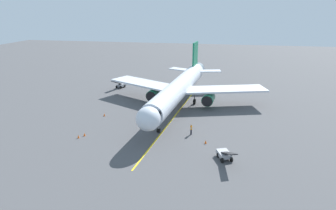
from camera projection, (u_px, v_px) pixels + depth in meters
name	position (u px, v px, depth m)	size (l,w,h in m)	color
ground_plane	(170.00, 105.00, 62.66)	(220.00, 220.00, 0.00)	#4C4C4F
apron_lead_in_line	(174.00, 117.00, 55.90)	(0.24, 40.00, 0.01)	yellow
airplane	(180.00, 88.00, 60.51)	(34.66, 40.35, 11.50)	silver
ground_crew_marshaller	(191.00, 129.00, 48.17)	(0.35, 0.45, 1.71)	#23232D
belt_loader_near_nose	(225.00, 154.00, 40.40)	(2.81, 4.70, 2.32)	#9E9EA3
belt_loader_portside	(121.00, 85.00, 76.16)	(2.51, 4.73, 2.32)	#9E9EA3
safety_cone_nose_left	(84.00, 134.00, 47.78)	(0.32, 0.32, 0.55)	#F2590F
safety_cone_nose_right	(206.00, 142.00, 45.15)	(0.32, 0.32, 0.55)	#F2590F
safety_cone_wing_port	(78.00, 136.00, 47.00)	(0.32, 0.32, 0.55)	#F2590F
safety_cone_wing_starboard	(104.00, 115.00, 56.41)	(0.32, 0.32, 0.55)	#F2590F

